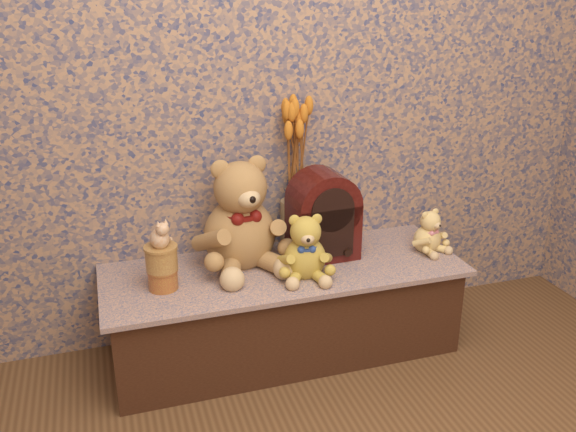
# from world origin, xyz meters

# --- Properties ---
(display_shelf) EXTENTS (1.44, 0.53, 0.39)m
(display_shelf) POSITION_xyz_m (0.00, 1.24, 0.19)
(display_shelf) COLOR #3B4A7A
(display_shelf) RESTS_ON ground
(teddy_large) EXTENTS (0.44, 0.50, 0.48)m
(teddy_large) POSITION_xyz_m (-0.16, 1.34, 0.63)
(teddy_large) COLOR olive
(teddy_large) RESTS_ON display_shelf
(teddy_medium) EXTENTS (0.26, 0.30, 0.28)m
(teddy_medium) POSITION_xyz_m (0.06, 1.16, 0.52)
(teddy_medium) COLOR #B49133
(teddy_medium) RESTS_ON display_shelf
(teddy_small) EXTENTS (0.21, 0.23, 0.20)m
(teddy_small) POSITION_xyz_m (0.63, 1.22, 0.49)
(teddy_small) COLOR #D8BC66
(teddy_small) RESTS_ON display_shelf
(cathedral_radio) EXTENTS (0.27, 0.20, 0.37)m
(cathedral_radio) POSITION_xyz_m (0.19, 1.31, 0.57)
(cathedral_radio) COLOR #3A0C0A
(cathedral_radio) RESTS_ON display_shelf
(ceramic_vase) EXTENTS (0.13, 0.13, 0.21)m
(ceramic_vase) POSITION_xyz_m (0.11, 1.43, 0.49)
(ceramic_vase) COLOR tan
(ceramic_vase) RESTS_ON display_shelf
(dried_stalks) EXTENTS (0.22, 0.22, 0.38)m
(dried_stalks) POSITION_xyz_m (0.11, 1.43, 0.78)
(dried_stalks) COLOR orange
(dried_stalks) RESTS_ON ceramic_vase
(biscuit_tin_lower) EXTENTS (0.14, 0.14, 0.08)m
(biscuit_tin_lower) POSITION_xyz_m (-0.48, 1.21, 0.43)
(biscuit_tin_lower) COLOR #B79035
(biscuit_tin_lower) RESTS_ON display_shelf
(biscuit_tin_upper) EXTENTS (0.14, 0.14, 0.09)m
(biscuit_tin_upper) POSITION_xyz_m (-0.48, 1.21, 0.51)
(biscuit_tin_upper) COLOR #D5BE5D
(biscuit_tin_upper) RESTS_ON biscuit_tin_lower
(cat_figurine) EXTENTS (0.11, 0.12, 0.12)m
(cat_figurine) POSITION_xyz_m (-0.48, 1.21, 0.61)
(cat_figurine) COLOR silver
(cat_figurine) RESTS_ON biscuit_tin_upper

